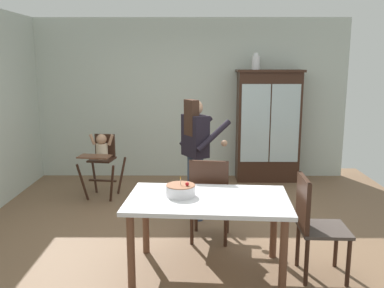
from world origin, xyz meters
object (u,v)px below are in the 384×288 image
Objects in this scene: high_chair_with_toddler at (102,154)px; birthday_cake at (181,190)px; china_cabinet at (268,126)px; dining_chair_far_side at (210,195)px; ceramic_vase at (256,62)px; dining_table at (208,208)px; dining_chair_right_end at (313,220)px; adult_person at (196,144)px.

high_chair_with_toddler is 3.39× the size of birthday_cake.
dining_chair_far_side is (-1.06, -2.52, -0.38)m from china_cabinet.
ceramic_vase reaches higher than dining_chair_far_side.
ceramic_vase is 3.52m from birthday_cake.
china_cabinet is 1.07m from ceramic_vase.
dining_chair_far_side is (0.04, 0.66, -0.09)m from dining_table.
high_chair_with_toddler reaches higher than birthday_cake.
dining_chair_right_end is at bearing -92.33° from china_cabinet.
birthday_cake is at bearing 166.32° from dining_table.
adult_person reaches higher than dining_table.
china_cabinet is 3.28m from dining_chair_right_end.
birthday_cake is (-0.26, 0.06, 0.15)m from dining_table.
china_cabinet is 2.76m from dining_chair_far_side.
high_chair_with_toddler reaches higher than dining_table.
ceramic_vase is at bearing 3.74° from dining_chair_right_end.
high_chair_with_toddler is 2.50m from birthday_cake.
china_cabinet is 3.38m from dining_table.
ceramic_vase reaches higher than adult_person.
dining_chair_right_end is (1.08, -1.46, -0.41)m from adult_person.
adult_person is at bearing -124.08° from china_cabinet.
dining_chair_far_side and dining_chair_right_end have the same top height.
dining_chair_right_end is at bearing -6.25° from birthday_cake.
adult_person is (1.37, -0.85, 0.31)m from high_chair_with_toddler.
ceramic_vase is at bearing 30.26° from high_chair_with_toddler.
dining_table is (-0.87, -3.18, -1.33)m from ceramic_vase.
ceramic_vase is (-0.23, 0.00, 1.04)m from china_cabinet.
china_cabinet is at bearing -105.09° from dining_chair_far_side.
dining_chair_right_end is at bearing -34.90° from high_chair_with_toddler.
adult_person is at bearing -70.66° from dining_chair_far_side.
birthday_cake is at bearing -109.83° from ceramic_vase.
china_cabinet is at bearing 28.40° from high_chair_with_toddler.
china_cabinet is 1.93× the size of dining_chair_far_side.
china_cabinet reaches higher than adult_person.
birthday_cake is at bearing 71.30° from dining_chair_far_side.
adult_person reaches higher than dining_chair_right_end.
dining_chair_far_side is (0.30, 0.60, -0.24)m from birthday_cake.
high_chair_with_toddler is at bearing 123.56° from dining_table.
ceramic_vase is at bearing 70.17° from birthday_cake.
ceramic_vase reaches higher than dining_table.
high_chair_with_toddler is at bearing 48.71° from dining_chair_right_end.
ceramic_vase is 2.28m from adult_person.
dining_chair_right_end is (1.22, -0.13, -0.24)m from birthday_cake.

